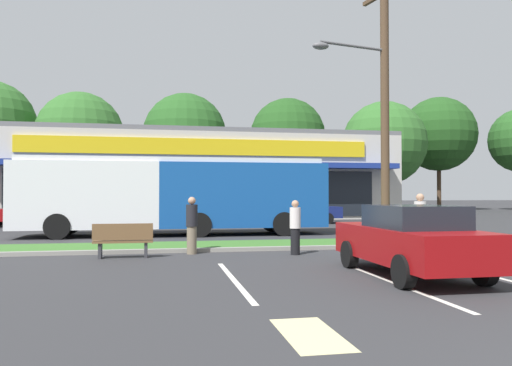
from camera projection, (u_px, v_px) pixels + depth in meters
grass_median at (305, 244)px, 16.93m from camera, size 56.00×2.20×0.12m
curb_lip at (316, 248)px, 15.73m from camera, size 56.00×0.24×0.12m
parking_stripe_0 at (234, 280)px, 10.19m from camera, size 0.12×4.80×0.01m
parking_stripe_1 at (400, 285)px, 9.61m from camera, size 0.12×4.80×0.01m
lot_arrow at (310, 334)px, 6.25m from camera, size 0.70×1.60×0.01m
storefront_building at (193, 177)px, 39.09m from camera, size 28.24×15.22×6.16m
tree_left at (80, 135)px, 42.75m from camera, size 7.32×7.32×10.46m
tree_mid_left at (185, 135)px, 48.60m from camera, size 8.06×8.06×11.52m
tree_mid at (288, 136)px, 47.40m from camera, size 7.13×7.13×10.81m
tree_mid_right at (384, 143)px, 49.08m from camera, size 8.20×8.20×10.83m
tree_right at (439, 134)px, 53.92m from camera, size 7.96×7.96×12.18m
utility_pole at (381, 99)px, 17.55m from camera, size 3.14×2.38×9.48m
city_bus at (174, 194)px, 21.19m from camera, size 12.86×2.71×3.25m
bus_stop_bench at (123, 240)px, 13.63m from camera, size 1.60×0.45×0.95m
car_2 at (301, 211)px, 29.64m from camera, size 4.73×1.87×1.44m
car_4 at (410, 240)px, 10.67m from camera, size 1.88×4.35×1.51m
pedestrian_by_pole at (420, 223)px, 15.03m from camera, size 0.36×0.36×1.77m
pedestrian_mid at (192, 225)px, 14.59m from camera, size 0.34×0.34×1.67m
pedestrian_far at (295, 227)px, 14.42m from camera, size 0.32×0.32×1.57m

